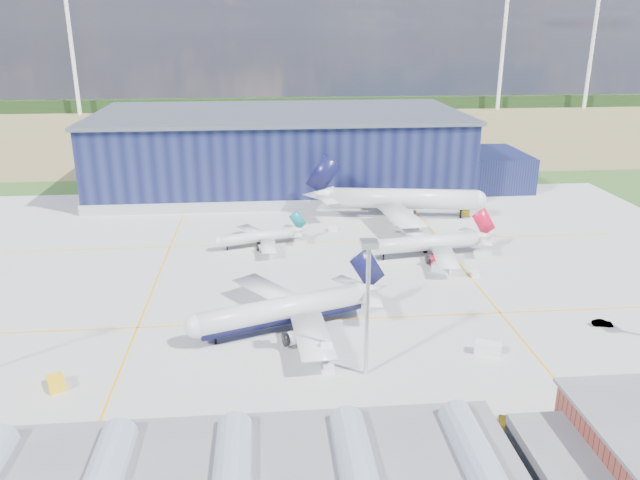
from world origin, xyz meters
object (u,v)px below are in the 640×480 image
at_px(gse_cart_a, 475,274).
at_px(gse_cart_b, 333,229).
at_px(gse_van_b, 441,268).
at_px(gse_van_c, 488,348).
at_px(airstair, 326,356).
at_px(gse_van_a, 173,438).
at_px(airliner_navy, 282,298).
at_px(airliner_red, 426,235).
at_px(hangar, 288,154).
at_px(gse_tug_b, 505,425).
at_px(airliner_widebody, 404,188).
at_px(gse_tug_a, 56,383).
at_px(gse_tug_c, 465,212).
at_px(car_b, 602,323).
at_px(airliner_regional, 257,232).
at_px(car_a, 304,329).
at_px(light_mast_center, 368,287).

height_order(gse_cart_a, gse_cart_b, gse_cart_b).
height_order(gse_van_b, gse_cart_b, gse_van_b).
height_order(gse_van_b, gse_van_c, gse_van_c).
bearing_deg(airstair, gse_van_a, -137.93).
height_order(airliner_navy, gse_van_a, airliner_navy).
relative_size(gse_van_a, gse_cart_b, 1.88).
xyz_separation_m(gse_van_a, airstair, (22.71, 19.26, 0.41)).
xyz_separation_m(airliner_red, gse_van_a, (-51.80, -67.40, -4.47)).
height_order(hangar, gse_tug_b, hangar).
distance_m(gse_cart_a, gse_cart_b, 45.24).
xyz_separation_m(airliner_widebody, gse_tug_a, (-73.50, -84.65, -7.94)).
xyz_separation_m(airliner_red, gse_van_c, (-0.97, -47.39, -4.51)).
distance_m(gse_tug_b, gse_cart_b, 91.40).
distance_m(airliner_red, gse_tug_b, 68.42).
bearing_deg(airliner_navy, hangar, -112.81).
bearing_deg(gse_tug_b, airliner_navy, 152.06).
bearing_deg(airliner_red, gse_van_c, 80.69).
bearing_deg(gse_van_a, gse_cart_a, -44.13).
xyz_separation_m(gse_tug_c, gse_van_c, (-21.72, -81.26, 0.29)).
bearing_deg(gse_van_b, airstair, 170.94).
relative_size(gse_van_b, airstair, 0.91).
xyz_separation_m(airliner_navy, car_b, (60.08, -3.76, -6.01)).
xyz_separation_m(airliner_widebody, airliner_regional, (-42.48, -21.89, -4.65)).
height_order(gse_van_b, car_a, gse_van_b).
bearing_deg(airliner_red, car_a, 40.54).
xyz_separation_m(airliner_navy, gse_cart_b, (15.86, 57.70, -6.04)).
relative_size(gse_cart_a, gse_tug_c, 0.73).
height_order(airliner_navy, gse_cart_a, airliner_navy).
relative_size(airliner_widebody, airstair, 11.41).
xyz_separation_m(airliner_red, car_b, (24.10, -39.21, -4.96)).
bearing_deg(car_b, gse_tug_a, 109.27).
distance_m(gse_tug_a, airstair, 42.88).
bearing_deg(gse_van_c, car_a, 92.39).
distance_m(airliner_widebody, gse_tug_a, 112.39).
bearing_deg(airliner_regional, hangar, -117.30).
bearing_deg(gse_van_a, airstair, -46.02).
distance_m(airliner_red, gse_cart_a, 16.19).
bearing_deg(car_b, gse_cart_b, 47.61).
bearing_deg(gse_cart_b, hangar, 23.87).
height_order(airliner_regional, gse_cart_b, airliner_regional).
xyz_separation_m(airliner_regional, car_a, (8.85, -47.44, -3.55)).
relative_size(light_mast_center, airstair, 4.89).
height_order(light_mast_center, gse_tug_c, light_mast_center).
distance_m(gse_van_c, car_b, 26.37).
distance_m(gse_tug_a, gse_tug_b, 68.10).
distance_m(hangar, gse_van_c, 124.14).
distance_m(gse_van_a, gse_van_c, 54.62).
bearing_deg(car_b, car_a, 98.94).
xyz_separation_m(light_mast_center, airliner_widebody, (24.69, 85.00, -6.67)).
height_order(airliner_red, car_a, airliner_red).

